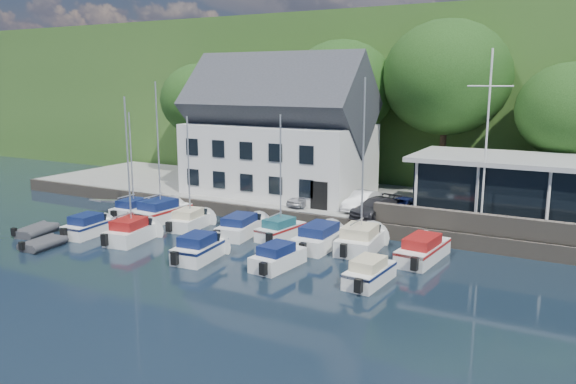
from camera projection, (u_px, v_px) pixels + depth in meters
name	position (u px, v px, depth m)	size (l,w,h in m)	color
ground	(238.00, 282.00, 28.08)	(180.00, 180.00, 0.00)	black
quay	(365.00, 205.00, 43.04)	(60.00, 13.00, 1.00)	gray
quay_face	(329.00, 224.00, 37.45)	(60.00, 0.30, 1.00)	#5C5449
hillside	(479.00, 94.00, 79.89)	(160.00, 75.00, 16.00)	#355821
field_patch	(550.00, 36.00, 81.42)	(50.00, 30.00, 0.30)	#5A6633
harbor_building	(279.00, 139.00, 44.52)	(14.40, 8.20, 8.70)	silver
club_pavilion	(518.00, 189.00, 36.09)	(13.20, 7.20, 4.10)	black
seawall	(525.00, 229.00, 31.94)	(18.00, 0.50, 1.20)	#5C5449
gangway	(125.00, 210.00, 43.57)	(1.20, 6.00, 1.40)	silver
car_silver	(305.00, 198.00, 40.55)	(1.30, 3.23, 1.10)	silver
car_white	(362.00, 201.00, 39.13)	(1.39, 3.98, 1.31)	white
car_dgrey	(375.00, 207.00, 37.24)	(1.74, 4.28, 1.24)	#2B2B30
car_blue	(402.00, 206.00, 37.80)	(1.39, 3.53, 1.21)	navy
flagpole	(486.00, 141.00, 33.19)	(2.57, 0.20, 10.72)	silver
tree_0	(201.00, 119.00, 53.99)	(7.68, 7.68, 10.50)	black
tree_1	(257.00, 119.00, 51.43)	(7.94, 7.94, 10.85)	black
tree_2	(341.00, 114.00, 47.35)	(8.97, 8.97, 12.26)	black
tree_3	(445.00, 108.00, 44.00)	(9.94, 9.94, 13.58)	black
tree_4	(568.00, 135.00, 39.45)	(7.46, 7.46, 10.19)	black
boat_r1_0	(131.00, 161.00, 40.70)	(1.83, 5.09, 8.25)	white
boat_r1_1	(158.00, 155.00, 39.42)	(2.33, 6.40, 9.52)	white
boat_r1_2	(189.00, 168.00, 37.49)	(1.81, 5.03, 8.23)	white
boat_r1_3	(242.00, 225.00, 36.50)	(1.98, 6.21, 1.36)	white
boat_r1_4	(281.00, 174.00, 34.98)	(1.69, 5.08, 8.33)	white
boat_r1_5	(321.00, 235.00, 33.83)	(2.07, 6.52, 1.46)	white
boat_r1_6	(363.00, 171.00, 32.33)	(2.25, 5.91, 9.50)	white
boat_r1_7	(423.00, 248.00, 31.31)	(1.85, 6.52, 1.46)	white
boat_r2_0	(89.00, 224.00, 36.43)	(1.80, 4.91, 1.41)	white
boat_r2_1	(128.00, 170.00, 34.23)	(1.99, 5.22, 9.08)	white
boat_r2_2	(200.00, 246.00, 31.51)	(1.92, 5.08, 1.49)	white
boat_r2_3	(278.00, 255.00, 30.15)	(1.70, 4.92, 1.35)	white
boat_r2_4	(370.00, 270.00, 27.75)	(1.62, 4.89, 1.35)	white
dinghy_0	(37.00, 229.00, 36.64)	(1.83, 3.05, 0.71)	#333438
dinghy_1	(43.00, 242.00, 33.78)	(1.70, 2.83, 0.66)	#333438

